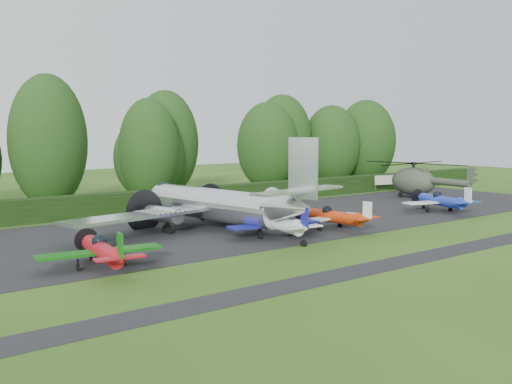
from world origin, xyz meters
TOP-DOWN VIEW (x-y plane):
  - ground at (0.00, 0.00)m, footprint 160.00×160.00m
  - apron at (0.00, 10.00)m, footprint 70.00×18.00m
  - taxiway_verge at (0.00, -6.00)m, footprint 70.00×2.00m
  - hedgerow at (0.00, 21.00)m, footprint 90.00×1.60m
  - transport_plane at (-5.71, 8.92)m, footprint 22.89×17.55m
  - light_plane_red at (-17.10, 2.54)m, footprint 6.75×7.10m
  - light_plane_white at (-3.89, 3.78)m, footprint 6.89×7.24m
  - light_plane_orange at (1.59, 3.91)m, footprint 6.52×6.85m
  - light_plane_blue at (15.95, 4.45)m, footprint 6.95×7.30m
  - helicopter at (23.22, 13.14)m, footprint 12.35×14.47m
  - sign_board at (25.79, 19.11)m, footprint 3.63×0.14m
  - tree_0 at (39.38, 33.79)m, footprint 6.69×6.69m
  - tree_1 at (16.23, 30.52)m, footprint 7.85×7.85m
  - tree_2 at (-1.43, 28.34)m, footprint 6.40×6.40m
  - tree_3 at (-11.62, 29.06)m, footprint 7.34×7.34m
  - tree_6 at (2.32, 31.67)m, footprint 7.49×7.49m
  - tree_8 at (32.85, 29.04)m, footprint 8.51×8.51m
  - tree_9 at (26.86, 29.83)m, footprint 7.94×7.94m
  - tree_11 at (20.03, 32.24)m, footprint 7.99×7.99m
  - tree_12 at (-0.72, 29.87)m, footprint 7.59×7.59m

SIDE VIEW (x-z plane):
  - ground at x=0.00m, z-range 0.00..0.00m
  - hedgerow at x=0.00m, z-range -1.00..1.00m
  - taxiway_verge at x=0.00m, z-range 0.00..0.00m
  - apron at x=0.00m, z-range 0.00..0.01m
  - light_plane_orange at x=1.59m, z-range -0.21..2.29m
  - light_plane_red at x=-17.10m, z-range -0.22..2.38m
  - light_plane_white at x=-3.89m, z-range -0.22..2.43m
  - light_plane_blue at x=15.95m, z-range -0.22..2.45m
  - sign_board at x=25.79m, z-range 0.36..2.40m
  - transport_plane at x=-5.71m, z-range -1.62..5.71m
  - helicopter at x=23.22m, z-range 0.15..4.13m
  - tree_12 at x=-0.72m, z-range -0.01..9.06m
  - tree_0 at x=39.38m, z-range -0.01..9.88m
  - tree_2 at x=-1.43m, z-range -0.01..10.89m
  - tree_9 at x=26.86m, z-range -0.01..10.90m
  - tree_1 at x=16.23m, z-range -0.01..11.08m
  - tree_8 at x=32.85m, z-range -0.01..11.77m
  - tree_6 at x=2.32m, z-range -0.01..12.04m
  - tree_11 at x=20.03m, z-range -0.01..12.23m
  - tree_3 at x=-11.62m, z-range -0.01..12.88m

